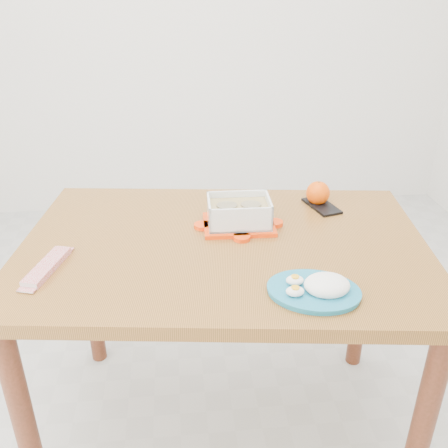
{
  "coord_description": "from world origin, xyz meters",
  "views": [
    {
      "loc": [
        -0.07,
        -1.43,
        1.46
      ],
      "look_at": [
        0.06,
        -0.15,
        0.81
      ],
      "focal_mm": 40.0,
      "sensor_mm": 36.0,
      "label": 1
    }
  ],
  "objects": [
    {
      "name": "ground",
      "position": [
        0.0,
        0.0,
        0.0
      ],
      "size": [
        3.5,
        3.5,
        0.0
      ],
      "primitive_type": "plane",
      "color": "#B7B7B2",
      "rests_on": "ground"
    },
    {
      "name": "smartphone",
      "position": [
        0.41,
        0.05,
        0.75
      ],
      "size": [
        0.11,
        0.16,
        0.01
      ],
      "primitive_type": "cube",
      "rotation": [
        0.0,
        0.0,
        0.28
      ],
      "color": "black",
      "rests_on": "dining_table"
    },
    {
      "name": "dining_table",
      "position": [
        0.06,
        -0.15,
        0.65
      ],
      "size": [
        1.28,
        0.93,
        0.75
      ],
      "rotation": [
        0.0,
        0.0,
        -0.12
      ],
      "color": "#975D2A",
      "rests_on": "ground"
    },
    {
      "name": "rice_plate",
      "position": [
        0.26,
        -0.44,
        0.77
      ],
      "size": [
        0.29,
        0.29,
        0.06
      ],
      "rotation": [
        0.0,
        0.0,
        -0.31
      ],
      "color": "teal",
      "rests_on": "dining_table"
    },
    {
      "name": "food_container",
      "position": [
        0.12,
        -0.06,
        0.8
      ],
      "size": [
        0.22,
        0.17,
        0.09
      ],
      "rotation": [
        0.0,
        0.0,
        -0.02
      ],
      "color": "#FF3D07",
      "rests_on": "dining_table"
    },
    {
      "name": "orange_fruit",
      "position": [
        0.4,
        0.08,
        0.79
      ],
      "size": [
        0.08,
        0.08,
        0.08
      ],
      "primitive_type": "sphere",
      "color": "orange",
      "rests_on": "dining_table"
    },
    {
      "name": "candy_bar",
      "position": [
        -0.43,
        -0.26,
        0.76
      ],
      "size": [
        0.1,
        0.19,
        0.02
      ],
      "primitive_type": "cube",
      "rotation": [
        0.0,
        0.0,
        1.28
      ],
      "color": "#B20912",
      "rests_on": "dining_table"
    }
  ]
}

